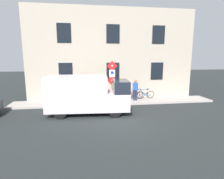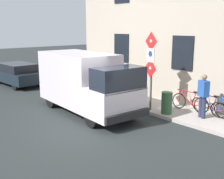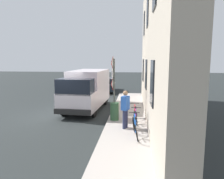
{
  "view_description": "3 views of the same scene",
  "coord_description": "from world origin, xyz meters",
  "px_view_note": "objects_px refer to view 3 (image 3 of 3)",
  "views": [
    {
      "loc": [
        -10.24,
        2.22,
        3.66
      ],
      "look_at": [
        1.87,
        0.5,
        1.46
      ],
      "focal_mm": 28.66,
      "sensor_mm": 36.0,
      "label": 1
    },
    {
      "loc": [
        -5.78,
        -7.38,
        3.63
      ],
      "look_at": [
        2.27,
        1.8,
        0.9
      ],
      "focal_mm": 45.67,
      "sensor_mm": 36.0,
      "label": 2
    },
    {
      "loc": [
        4.24,
        -10.97,
        3.27
      ],
      "look_at": [
        2.86,
        1.79,
        1.38
      ],
      "focal_mm": 33.89,
      "sensor_mm": 36.0,
      "label": 3
    }
  ],
  "objects_px": {
    "parked_hatchback": "(105,84)",
    "litter_bin": "(114,111)",
    "pedestrian": "(125,108)",
    "sign_post_stacked": "(113,79)",
    "bicycle_blue": "(135,128)",
    "bicycle_purple": "(135,121)",
    "delivery_van": "(87,89)",
    "bicycle_red": "(135,115)"
  },
  "relations": [
    {
      "from": "bicycle_blue",
      "to": "litter_bin",
      "type": "bearing_deg",
      "value": 20.17
    },
    {
      "from": "delivery_van",
      "to": "bicycle_purple",
      "type": "distance_m",
      "value": 5.15
    },
    {
      "from": "parked_hatchback",
      "to": "litter_bin",
      "type": "relative_size",
      "value": 4.54
    },
    {
      "from": "delivery_van",
      "to": "bicycle_purple",
      "type": "xyz_separation_m",
      "value": [
        3.1,
        -4.03,
        -0.82
      ]
    },
    {
      "from": "bicycle_purple",
      "to": "pedestrian",
      "type": "height_order",
      "value": "pedestrian"
    },
    {
      "from": "parked_hatchback",
      "to": "bicycle_red",
      "type": "bearing_deg",
      "value": -167.33
    },
    {
      "from": "sign_post_stacked",
      "to": "pedestrian",
      "type": "distance_m",
      "value": 2.44
    },
    {
      "from": "pedestrian",
      "to": "sign_post_stacked",
      "type": "bearing_deg",
      "value": 133.26
    },
    {
      "from": "bicycle_red",
      "to": "bicycle_purple",
      "type": "bearing_deg",
      "value": 176.76
    },
    {
      "from": "bicycle_blue",
      "to": "pedestrian",
      "type": "relative_size",
      "value": 1.0
    },
    {
      "from": "parked_hatchback",
      "to": "pedestrian",
      "type": "bearing_deg",
      "value": -170.58
    },
    {
      "from": "bicycle_purple",
      "to": "parked_hatchback",
      "type": "bearing_deg",
      "value": 17.99
    },
    {
      "from": "litter_bin",
      "to": "bicycle_blue",
      "type": "bearing_deg",
      "value": -64.76
    },
    {
      "from": "sign_post_stacked",
      "to": "bicycle_purple",
      "type": "bearing_deg",
      "value": -60.27
    },
    {
      "from": "pedestrian",
      "to": "bicycle_red",
      "type": "bearing_deg",
      "value": 85.57
    },
    {
      "from": "bicycle_purple",
      "to": "pedestrian",
      "type": "bearing_deg",
      "value": 85.82
    },
    {
      "from": "sign_post_stacked",
      "to": "pedestrian",
      "type": "relative_size",
      "value": 1.83
    },
    {
      "from": "sign_post_stacked",
      "to": "pedestrian",
      "type": "xyz_separation_m",
      "value": [
        0.75,
        -2.04,
        -1.11
      ]
    },
    {
      "from": "sign_post_stacked",
      "to": "bicycle_red",
      "type": "xyz_separation_m",
      "value": [
        1.2,
        -1.18,
        -1.67
      ]
    },
    {
      "from": "parked_hatchback",
      "to": "bicycle_purple",
      "type": "xyz_separation_m",
      "value": [
        2.95,
        -11.49,
        -0.22
      ]
    },
    {
      "from": "bicycle_purple",
      "to": "bicycle_red",
      "type": "height_order",
      "value": "same"
    },
    {
      "from": "delivery_van",
      "to": "pedestrian",
      "type": "height_order",
      "value": "delivery_van"
    },
    {
      "from": "parked_hatchback",
      "to": "bicycle_red",
      "type": "xyz_separation_m",
      "value": [
        2.95,
        -10.57,
        -0.22
      ]
    },
    {
      "from": "pedestrian",
      "to": "litter_bin",
      "type": "bearing_deg",
      "value": 138.88
    },
    {
      "from": "delivery_van",
      "to": "bicycle_blue",
      "type": "bearing_deg",
      "value": 35.66
    },
    {
      "from": "bicycle_blue",
      "to": "bicycle_red",
      "type": "xyz_separation_m",
      "value": [
        0.0,
        1.85,
        0.0
      ]
    },
    {
      "from": "sign_post_stacked",
      "to": "bicycle_blue",
      "type": "relative_size",
      "value": 1.84
    },
    {
      "from": "bicycle_blue",
      "to": "pedestrian",
      "type": "xyz_separation_m",
      "value": [
        -0.45,
        0.98,
        0.56
      ]
    },
    {
      "from": "sign_post_stacked",
      "to": "delivery_van",
      "type": "height_order",
      "value": "sign_post_stacked"
    },
    {
      "from": "sign_post_stacked",
      "to": "bicycle_red",
      "type": "distance_m",
      "value": 2.37
    },
    {
      "from": "bicycle_red",
      "to": "litter_bin",
      "type": "xyz_separation_m",
      "value": [
        -1.05,
        0.39,
        0.08
      ]
    },
    {
      "from": "delivery_van",
      "to": "bicycle_red",
      "type": "height_order",
      "value": "delivery_van"
    },
    {
      "from": "parked_hatchback",
      "to": "pedestrian",
      "type": "height_order",
      "value": "pedestrian"
    },
    {
      "from": "bicycle_blue",
      "to": "bicycle_purple",
      "type": "bearing_deg",
      "value": -5.13
    },
    {
      "from": "pedestrian",
      "to": "litter_bin",
      "type": "height_order",
      "value": "pedestrian"
    },
    {
      "from": "litter_bin",
      "to": "bicycle_red",
      "type": "bearing_deg",
      "value": -20.19
    },
    {
      "from": "delivery_van",
      "to": "bicycle_blue",
      "type": "height_order",
      "value": "delivery_van"
    },
    {
      "from": "sign_post_stacked",
      "to": "parked_hatchback",
      "type": "distance_m",
      "value": 9.66
    },
    {
      "from": "litter_bin",
      "to": "delivery_van",
      "type": "bearing_deg",
      "value": 126.87
    },
    {
      "from": "bicycle_blue",
      "to": "bicycle_purple",
      "type": "height_order",
      "value": "same"
    },
    {
      "from": "sign_post_stacked",
      "to": "bicycle_blue",
      "type": "distance_m",
      "value": 3.66
    },
    {
      "from": "bicycle_red",
      "to": "bicycle_blue",
      "type": "bearing_deg",
      "value": 176.7
    }
  ]
}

